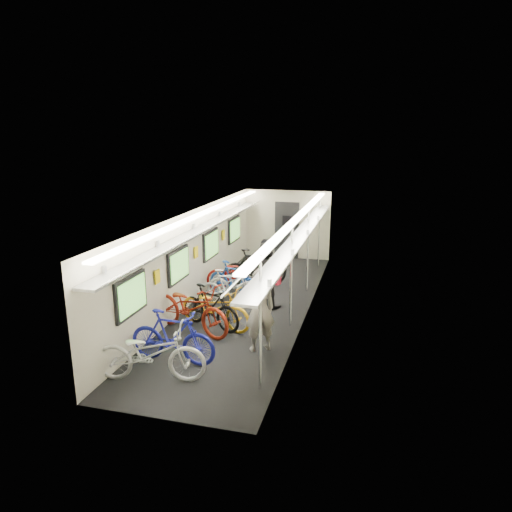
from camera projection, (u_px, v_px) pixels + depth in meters
The scene contains 14 objects.
train_car_shell at pixel (243, 236), 12.01m from camera, with size 10.00×10.00×10.00m.
bicycle_0 at pixel (150, 353), 7.99m from camera, with size 0.69×1.99×1.04m, color silver.
bicycle_1 at pixel (172, 337), 8.64m from camera, with size 0.49×1.75×1.05m, color #1A1E9F.
bicycle_2 at pixel (190, 308), 10.00m from camera, with size 0.75×2.16×1.13m, color maroon.
bicycle_3 at pixel (210, 307), 10.21m from camera, with size 0.47×1.66×1.00m, color black.
bicycle_4 at pixel (215, 307), 10.24m from camera, with size 0.65×1.85×0.97m, color #F2AD16.
bicycle_5 at pixel (229, 287), 11.64m from camera, with size 0.45×1.59×0.95m, color silver.
bicycle_6 at pixel (240, 283), 12.02m from camera, with size 0.61×1.76×0.92m, color #ADACB1.
bicycle_7 at pixel (234, 280), 12.18m from camera, with size 0.46×1.64×0.98m, color #1B48A4.
bicycle_8 at pixel (241, 273), 12.72m from camera, with size 0.67×1.91×1.00m, color maroon.
bicycle_9 at pixel (255, 267), 13.12m from camera, with size 0.52×1.85×1.11m, color black.
passenger_near at pixel (260, 310), 9.06m from camera, with size 0.63×0.41×1.73m, color gray.
passenger_mid at pixel (266, 273), 11.43m from camera, with size 0.86×0.67×1.76m, color black.
backpack at pixel (274, 275), 9.90m from camera, with size 0.26×0.14×0.38m, color red.
Camera 1 is at (2.96, -10.56, 4.21)m, focal length 32.00 mm.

